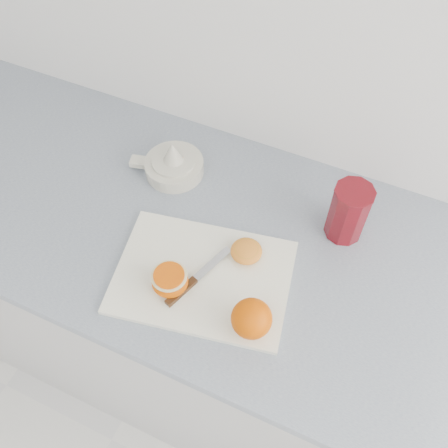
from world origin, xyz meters
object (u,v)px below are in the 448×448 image
object	(u,v)px
half_orange	(170,281)
citrus_juicer	(173,164)
red_tumbler	(348,214)
cutting_board	(203,277)
counter	(223,321)

from	to	relation	value
half_orange	citrus_juicer	size ratio (longest dim) A/B	0.41
citrus_juicer	red_tumbler	size ratio (longest dim) A/B	1.29
cutting_board	citrus_juicer	size ratio (longest dim) A/B	2.00
counter	citrus_juicer	world-z (taller)	citrus_juicer
counter	cutting_board	world-z (taller)	cutting_board
citrus_juicer	red_tumbler	bearing A→B (deg)	-0.18
half_orange	citrus_juicer	bearing A→B (deg)	116.70
citrus_juicer	red_tumbler	distance (m)	0.42
half_orange	citrus_juicer	world-z (taller)	citrus_juicer
counter	half_orange	world-z (taller)	half_orange
cutting_board	half_orange	distance (m)	0.07
half_orange	red_tumbler	distance (m)	0.40
citrus_juicer	counter	bearing A→B (deg)	-33.63
red_tumbler	cutting_board	bearing A→B (deg)	-134.25
cutting_board	red_tumbler	world-z (taller)	red_tumbler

